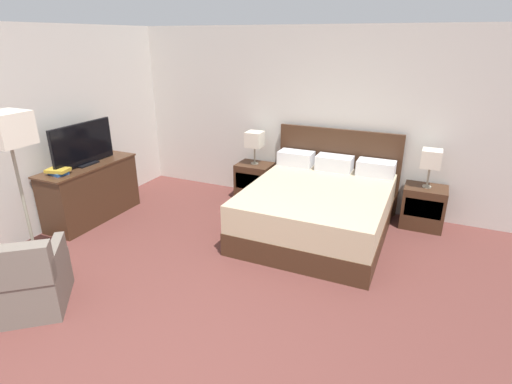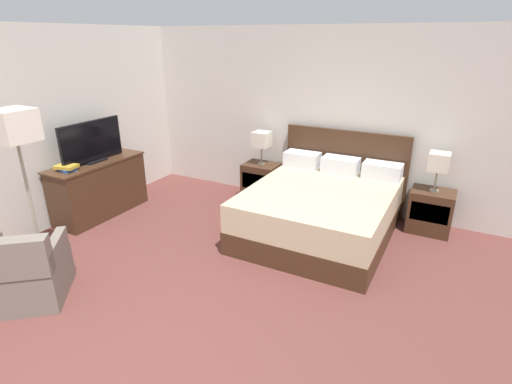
{
  "view_description": "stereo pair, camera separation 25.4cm",
  "coord_description": "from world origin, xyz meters",
  "px_view_note": "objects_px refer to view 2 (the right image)",
  "views": [
    {
      "loc": [
        1.61,
        -1.57,
        2.36
      ],
      "look_at": [
        -0.08,
        2.18,
        0.75
      ],
      "focal_mm": 28.0,
      "sensor_mm": 36.0,
      "label": 1
    },
    {
      "loc": [
        1.84,
        -1.46,
        2.36
      ],
      "look_at": [
        -0.08,
        2.18,
        0.75
      ],
      "focal_mm": 28.0,
      "sensor_mm": 36.0,
      "label": 2
    }
  ],
  "objects_px": {
    "tv": "(92,142)",
    "floor_lamp": "(15,135)",
    "bed": "(321,209)",
    "armchair_by_window": "(24,274)",
    "table_lamp_left": "(262,140)",
    "nightstand_right": "(430,211)",
    "nightstand_left": "(261,181)",
    "dresser": "(99,187)",
    "book_red_cover": "(67,169)",
    "table_lamp_right": "(439,162)",
    "book_blue_cover": "(66,166)"
  },
  "relations": [
    {
      "from": "nightstand_right",
      "to": "book_blue_cover",
      "type": "relative_size",
      "value": 2.18
    },
    {
      "from": "table_lamp_left",
      "to": "armchair_by_window",
      "type": "height_order",
      "value": "table_lamp_left"
    },
    {
      "from": "table_lamp_right",
      "to": "book_red_cover",
      "type": "relative_size",
      "value": 2.44
    },
    {
      "from": "bed",
      "to": "armchair_by_window",
      "type": "xyz_separation_m",
      "value": [
        -2.0,
        -2.63,
        -0.05
      ]
    },
    {
      "from": "floor_lamp",
      "to": "nightstand_left",
      "type": "bearing_deg",
      "value": 66.26
    },
    {
      "from": "nightstand_right",
      "to": "floor_lamp",
      "type": "distance_m",
      "value": 4.81
    },
    {
      "from": "nightstand_left",
      "to": "table_lamp_left",
      "type": "xyz_separation_m",
      "value": [
        0.0,
        0.0,
        0.65
      ]
    },
    {
      "from": "tv",
      "to": "armchair_by_window",
      "type": "height_order",
      "value": "tv"
    },
    {
      "from": "dresser",
      "to": "book_blue_cover",
      "type": "bearing_deg",
      "value": -89.19
    },
    {
      "from": "dresser",
      "to": "nightstand_left",
      "type": "bearing_deg",
      "value": 42.54
    },
    {
      "from": "tv",
      "to": "floor_lamp",
      "type": "relative_size",
      "value": 0.57
    },
    {
      "from": "nightstand_left",
      "to": "table_lamp_right",
      "type": "height_order",
      "value": "table_lamp_right"
    },
    {
      "from": "bed",
      "to": "tv",
      "type": "bearing_deg",
      "value": -163.36
    },
    {
      "from": "table_lamp_right",
      "to": "floor_lamp",
      "type": "distance_m",
      "value": 4.69
    },
    {
      "from": "book_blue_cover",
      "to": "table_lamp_left",
      "type": "bearing_deg",
      "value": 49.87
    },
    {
      "from": "nightstand_left",
      "to": "tv",
      "type": "xyz_separation_m",
      "value": [
        -1.72,
        -1.59,
        0.77
      ]
    },
    {
      "from": "dresser",
      "to": "book_blue_cover",
      "type": "distance_m",
      "value": 0.63
    },
    {
      "from": "nightstand_left",
      "to": "armchair_by_window",
      "type": "distance_m",
      "value": 3.43
    },
    {
      "from": "floor_lamp",
      "to": "dresser",
      "type": "bearing_deg",
      "value": 110.24
    },
    {
      "from": "table_lamp_left",
      "to": "tv",
      "type": "height_order",
      "value": "tv"
    },
    {
      "from": "nightstand_left",
      "to": "dresser",
      "type": "xyz_separation_m",
      "value": [
        -1.72,
        -1.58,
        0.12
      ]
    },
    {
      "from": "book_blue_cover",
      "to": "floor_lamp",
      "type": "xyz_separation_m",
      "value": [
        0.46,
        -0.82,
        0.63
      ]
    },
    {
      "from": "dresser",
      "to": "tv",
      "type": "bearing_deg",
      "value": -78.34
    },
    {
      "from": "book_blue_cover",
      "to": "armchair_by_window",
      "type": "distance_m",
      "value": 1.69
    },
    {
      "from": "table_lamp_right",
      "to": "armchair_by_window",
      "type": "bearing_deg",
      "value": -133.86
    },
    {
      "from": "table_lamp_left",
      "to": "dresser",
      "type": "height_order",
      "value": "table_lamp_left"
    },
    {
      "from": "table_lamp_left",
      "to": "armchair_by_window",
      "type": "xyz_separation_m",
      "value": [
        -0.79,
        -3.34,
        -0.64
      ]
    },
    {
      "from": "book_red_cover",
      "to": "book_blue_cover",
      "type": "height_order",
      "value": "book_blue_cover"
    },
    {
      "from": "table_lamp_right",
      "to": "book_blue_cover",
      "type": "height_order",
      "value": "table_lamp_right"
    },
    {
      "from": "book_red_cover",
      "to": "armchair_by_window",
      "type": "height_order",
      "value": "book_red_cover"
    },
    {
      "from": "book_red_cover",
      "to": "floor_lamp",
      "type": "xyz_separation_m",
      "value": [
        0.46,
        -0.82,
        0.66
      ]
    },
    {
      "from": "table_lamp_right",
      "to": "nightstand_left",
      "type": "bearing_deg",
      "value": -179.97
    },
    {
      "from": "bed",
      "to": "table_lamp_left",
      "type": "height_order",
      "value": "bed"
    },
    {
      "from": "nightstand_right",
      "to": "floor_lamp",
      "type": "height_order",
      "value": "floor_lamp"
    },
    {
      "from": "book_red_cover",
      "to": "armchair_by_window",
      "type": "distance_m",
      "value": 1.68
    },
    {
      "from": "nightstand_right",
      "to": "armchair_by_window",
      "type": "relative_size",
      "value": 0.57
    },
    {
      "from": "bed",
      "to": "dresser",
      "type": "relative_size",
      "value": 1.47
    },
    {
      "from": "nightstand_right",
      "to": "table_lamp_left",
      "type": "bearing_deg",
      "value": 179.97
    },
    {
      "from": "dresser",
      "to": "armchair_by_window",
      "type": "xyz_separation_m",
      "value": [
        0.94,
        -1.76,
        -0.12
      ]
    },
    {
      "from": "armchair_by_window",
      "to": "book_blue_cover",
      "type": "bearing_deg",
      "value": 125.44
    },
    {
      "from": "bed",
      "to": "nightstand_left",
      "type": "height_order",
      "value": "bed"
    },
    {
      "from": "nightstand_left",
      "to": "tv",
      "type": "relative_size",
      "value": 0.57
    },
    {
      "from": "bed",
      "to": "floor_lamp",
      "type": "distance_m",
      "value": 3.45
    },
    {
      "from": "nightstand_left",
      "to": "book_red_cover",
      "type": "height_order",
      "value": "book_red_cover"
    },
    {
      "from": "dresser",
      "to": "floor_lamp",
      "type": "distance_m",
      "value": 1.72
    },
    {
      "from": "nightstand_left",
      "to": "armchair_by_window",
      "type": "height_order",
      "value": "armchair_by_window"
    },
    {
      "from": "nightstand_left",
      "to": "table_lamp_right",
      "type": "distance_m",
      "value": 2.51
    },
    {
      "from": "dresser",
      "to": "tv",
      "type": "relative_size",
      "value": 1.4
    },
    {
      "from": "nightstand_right",
      "to": "tv",
      "type": "xyz_separation_m",
      "value": [
        -4.15,
        -1.59,
        0.77
      ]
    },
    {
      "from": "nightstand_left",
      "to": "table_lamp_right",
      "type": "relative_size",
      "value": 1.12
    }
  ]
}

